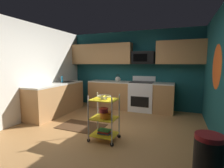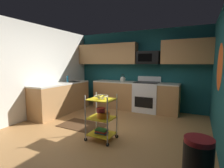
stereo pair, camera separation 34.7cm
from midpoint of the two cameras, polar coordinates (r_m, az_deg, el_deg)
The scene contains 17 objects.
floor at distance 3.99m, azimuth -0.60°, elevation -15.83°, with size 4.40×4.80×0.04m, color #A87542.
wall_back at distance 5.95m, azimuth 10.22°, elevation 4.59°, with size 4.52×0.06×2.60m, color #14474C.
wall_left at distance 5.11m, azimuth -23.46°, elevation 3.80°, with size 0.06×4.80×2.60m, color silver.
wall_flower_decal at distance 3.88m, azimuth 34.32°, elevation 4.64°, with size 0.89×0.89×0.00m, color #E5591E.
counter_run at distance 5.53m, azimuth -0.76°, elevation -4.20°, with size 3.60×2.65×0.92m.
oven_range at distance 5.63m, azimuth 13.13°, elevation -4.03°, with size 0.76×0.65×1.10m.
upper_cabinets at distance 5.80m, azimuth 8.89°, elevation 10.00°, with size 4.40×0.33×0.70m.
microwave at distance 5.63m, azimuth 13.72°, elevation 8.46°, with size 0.70×0.39×0.40m.
rolling_cart at distance 3.46m, azimuth -0.63°, elevation -11.13°, with size 0.55×0.43×0.91m.
fruit_bowl at distance 3.35m, azimuth -0.64°, elevation -4.23°, with size 0.27×0.27×0.07m.
mixing_bowl_large at distance 3.42m, azimuth 0.07°, elevation -10.18°, with size 0.25×0.25×0.11m.
mixing_bowl_small at distance 3.38m, azimuth -0.79°, elevation -8.61°, with size 0.18×0.18×0.08m.
book_stack at distance 3.55m, azimuth -0.62°, elevation -15.42°, with size 0.26×0.16×0.09m.
kettle at distance 5.80m, azimuth 5.30°, elevation 1.61°, with size 0.21×0.18×0.26m.
dish_soap_bottle at distance 5.73m, azimuth -12.87°, elevation 1.64°, with size 0.06×0.06×0.20m, color #2D8CBF.
trash_can at distance 2.52m, azimuth 30.40°, elevation -22.24°, with size 0.34×0.42×0.66m.
floor_rug at distance 4.38m, azimuth -7.52°, elevation -13.43°, with size 1.10×0.70×0.01m, color #472D19.
Camera 2 is at (1.85, -3.20, 1.51)m, focal length 27.59 mm.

